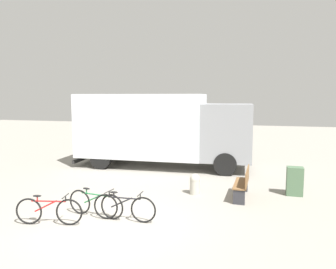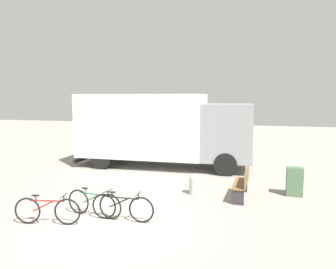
% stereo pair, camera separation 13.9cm
% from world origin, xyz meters
% --- Properties ---
extents(ground_plane, '(60.00, 60.00, 0.00)m').
position_xyz_m(ground_plane, '(0.00, 0.00, 0.00)').
color(ground_plane, gray).
extents(delivery_truck, '(7.84, 2.77, 3.26)m').
position_xyz_m(delivery_truck, '(-0.63, 6.91, 1.79)').
color(delivery_truck, silver).
rests_on(delivery_truck, ground).
extents(park_bench, '(0.45, 1.52, 0.93)m').
position_xyz_m(park_bench, '(3.17, 3.09, 0.50)').
color(park_bench, brown).
rests_on(park_bench, ground).
extents(bicycle_near, '(1.66, 0.50, 0.75)m').
position_xyz_m(bicycle_near, '(-1.38, -0.38, 0.36)').
color(bicycle_near, black).
rests_on(bicycle_near, ground).
extents(bicycle_middle, '(1.67, 0.44, 0.75)m').
position_xyz_m(bicycle_middle, '(-0.53, 0.43, 0.36)').
color(bicycle_middle, black).
rests_on(bicycle_middle, ground).
extents(bicycle_far, '(1.68, 0.44, 0.75)m').
position_xyz_m(bicycle_far, '(0.32, 0.35, 0.36)').
color(bicycle_far, black).
rests_on(bicycle_far, ground).
extents(bollard_near_bench, '(0.34, 0.34, 0.67)m').
position_xyz_m(bollard_near_bench, '(1.64, 3.09, 0.35)').
color(bollard_near_bench, '#B2AD9E').
rests_on(bollard_near_bench, ground).
extents(utility_box, '(0.50, 0.37, 0.92)m').
position_xyz_m(utility_box, '(4.74, 3.81, 0.46)').
color(utility_box, '#4C6B4C').
rests_on(utility_box, ground).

